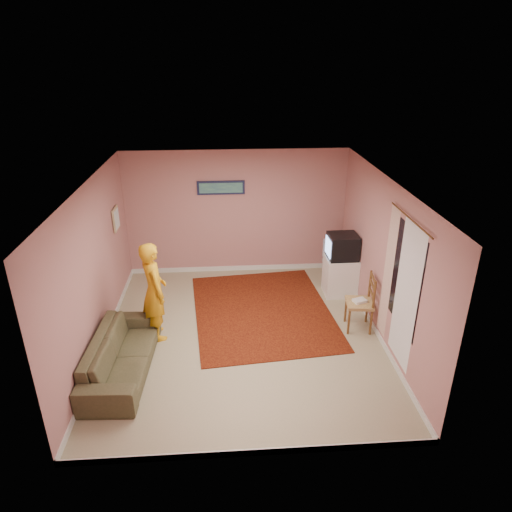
{
  "coord_description": "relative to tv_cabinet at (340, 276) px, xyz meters",
  "views": [
    {
      "loc": [
        -0.23,
        -6.4,
        4.33
      ],
      "look_at": [
        0.27,
        0.6,
        1.18
      ],
      "focal_mm": 32.0,
      "sensor_mm": 36.0,
      "label": 1
    }
  ],
  "objects": [
    {
      "name": "ground",
      "position": [
        -1.95,
        -1.33,
        -0.38
      ],
      "size": [
        5.0,
        5.0,
        0.0
      ],
      "primitive_type": "plane",
      "color": "tan",
      "rests_on": "ground"
    },
    {
      "name": "chair_a",
      "position": [
        -0.05,
        0.39,
        0.17
      ],
      "size": [
        0.49,
        0.47,
        0.48
      ],
      "rotation": [
        0.0,
        0.0,
        -0.26
      ],
      "color": "tan",
      "rests_on": "ground"
    },
    {
      "name": "ceiling",
      "position": [
        -1.95,
        -1.33,
        2.22
      ],
      "size": [
        4.5,
        5.0,
        0.02
      ],
      "primitive_type": "cube",
      "color": "white",
      "rests_on": "wall_back"
    },
    {
      "name": "window",
      "position": [
        0.29,
        -2.23,
        1.07
      ],
      "size": [
        0.01,
        1.1,
        1.5
      ],
      "primitive_type": "cube",
      "color": "black",
      "rests_on": "wall_right"
    },
    {
      "name": "wall_back",
      "position": [
        -1.95,
        1.17,
        0.92
      ],
      "size": [
        4.5,
        0.02,
        2.6
      ],
      "primitive_type": "cube",
      "color": "#A76F6E",
      "rests_on": "ground"
    },
    {
      "name": "game_console",
      "position": [
        0.02,
        -1.24,
        0.15
      ],
      "size": [
        0.25,
        0.21,
        0.04
      ],
      "primitive_type": "cube",
      "rotation": [
        0.0,
        0.0,
        0.32
      ],
      "color": "silver",
      "rests_on": "chair_b"
    },
    {
      "name": "wall_right",
      "position": [
        0.3,
        -1.33,
        0.92
      ],
      "size": [
        0.02,
        5.0,
        2.6
      ],
      "primitive_type": "cube",
      "color": "#A76F6E",
      "rests_on": "ground"
    },
    {
      "name": "blue_throw",
      "position": [
        -0.05,
        0.58,
        0.34
      ],
      "size": [
        0.36,
        0.05,
        0.38
      ],
      "primitive_type": "cube",
      "color": "#8BADE3",
      "rests_on": "chair_a"
    },
    {
      "name": "curtain_sheer",
      "position": [
        0.28,
        -2.38,
        0.87
      ],
      "size": [
        0.01,
        0.75,
        2.1
      ],
      "primitive_type": "cube",
      "color": "white",
      "rests_on": "wall_right"
    },
    {
      "name": "crt_tv",
      "position": [
        -0.01,
        -0.0,
        0.61
      ],
      "size": [
        0.56,
        0.5,
        0.47
      ],
      "rotation": [
        0.0,
        0.0,
        0.02
      ],
      "color": "black",
      "rests_on": "tv_cabinet"
    },
    {
      "name": "baseboard_left",
      "position": [
        -4.19,
        -1.33,
        -0.33
      ],
      "size": [
        0.02,
        5.0,
        0.1
      ],
      "primitive_type": "cube",
      "color": "silver",
      "rests_on": "ground"
    },
    {
      "name": "area_rug",
      "position": [
        -1.56,
        -0.58,
        -0.37
      ],
      "size": [
        2.69,
        3.23,
        0.02
      ],
      "primitive_type": "cube",
      "rotation": [
        0.0,
        0.0,
        0.1
      ],
      "color": "black",
      "rests_on": "ground"
    },
    {
      "name": "tv_cabinet",
      "position": [
        0.0,
        0.0,
        0.0
      ],
      "size": [
        0.59,
        0.54,
        0.76
      ],
      "primitive_type": "cube",
      "color": "silver",
      "rests_on": "ground"
    },
    {
      "name": "wall_front",
      "position": [
        -1.95,
        -3.83,
        0.92
      ],
      "size": [
        4.5,
        0.02,
        2.6
      ],
      "primitive_type": "cube",
      "color": "#A76F6E",
      "rests_on": "ground"
    },
    {
      "name": "baseboard_right",
      "position": [
        0.29,
        -1.33,
        -0.33
      ],
      "size": [
        0.02,
        5.0,
        0.1
      ],
      "primitive_type": "cube",
      "color": "silver",
      "rests_on": "ground"
    },
    {
      "name": "baseboard_front",
      "position": [
        -1.95,
        -3.82,
        -0.33
      ],
      "size": [
        4.5,
        0.02,
        0.1
      ],
      "primitive_type": "cube",
      "color": "silver",
      "rests_on": "ground"
    },
    {
      "name": "baseboard_back",
      "position": [
        -1.95,
        1.16,
        -0.33
      ],
      "size": [
        4.5,
        0.02,
        0.1
      ],
      "primitive_type": "cube",
      "color": "silver",
      "rests_on": "ground"
    },
    {
      "name": "curtain_rod",
      "position": [
        0.25,
        -2.23,
        1.94
      ],
      "size": [
        0.02,
        1.4,
        0.02
      ],
      "primitive_type": "cylinder",
      "rotation": [
        1.57,
        0.0,
        0.0
      ],
      "color": "brown",
      "rests_on": "wall_right"
    },
    {
      "name": "dvd_player",
      "position": [
        -0.05,
        0.39,
        0.11
      ],
      "size": [
        0.41,
        0.31,
        0.07
      ],
      "primitive_type": "cube",
      "rotation": [
        0.0,
        0.0,
        0.09
      ],
      "color": "#B2B2B7",
      "rests_on": "chair_a"
    },
    {
      "name": "person",
      "position": [
        -3.35,
        -1.22,
        0.45
      ],
      "size": [
        0.6,
        0.71,
        1.66
      ],
      "primitive_type": "imported",
      "rotation": [
        0.0,
        0.0,
        1.97
      ],
      "color": "orange",
      "rests_on": "ground"
    },
    {
      "name": "chair_b",
      "position": [
        0.02,
        -1.24,
        0.23
      ],
      "size": [
        0.48,
        0.5,
        0.54
      ],
      "rotation": [
        0.0,
        0.0,
        -1.69
      ],
      "color": "tan",
      "rests_on": "ground"
    },
    {
      "name": "picture_back",
      "position": [
        -2.25,
        1.13,
        1.47
      ],
      "size": [
        0.95,
        0.04,
        0.28
      ],
      "color": "#141938",
      "rests_on": "wall_back"
    },
    {
      "name": "picture_left",
      "position": [
        -4.17,
        0.27,
        1.17
      ],
      "size": [
        0.04,
        0.38,
        0.42
      ],
      "color": "tan",
      "rests_on": "wall_left"
    },
    {
      "name": "sofa",
      "position": [
        -3.75,
        -2.13,
        -0.08
      ],
      "size": [
        0.88,
        2.05,
        0.59
      ],
      "primitive_type": "imported",
      "rotation": [
        0.0,
        0.0,
        1.52
      ],
      "color": "#4E482F",
      "rests_on": "ground"
    },
    {
      "name": "curtain_floral",
      "position": [
        0.26,
        -1.68,
        0.87
      ],
      "size": [
        0.01,
        0.35,
        2.1
      ],
      "primitive_type": "cube",
      "color": "silver",
      "rests_on": "wall_right"
    },
    {
      "name": "wall_left",
      "position": [
        -4.2,
        -1.33,
        0.92
      ],
      "size": [
        0.02,
        5.0,
        2.6
      ],
      "primitive_type": "cube",
      "color": "#A76F6E",
      "rests_on": "ground"
    }
  ]
}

